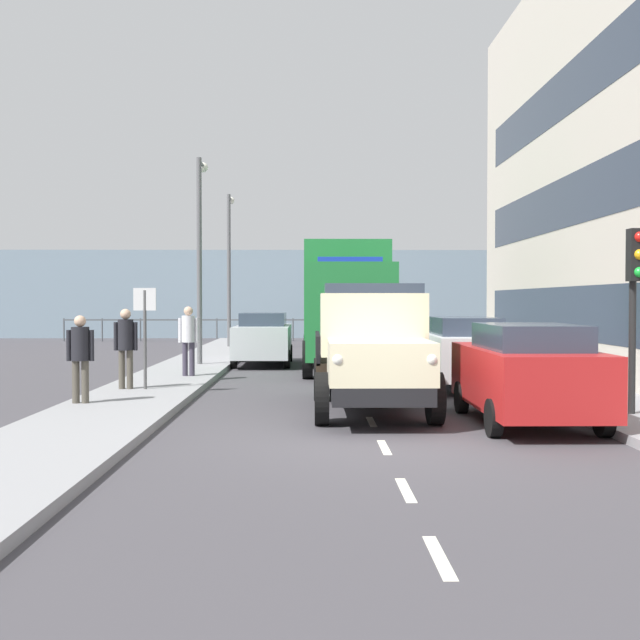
# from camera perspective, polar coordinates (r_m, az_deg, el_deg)

# --- Properties ---
(ground_plane) EXTENTS (80.00, 80.00, 0.00)m
(ground_plane) POSITION_cam_1_polar(r_m,az_deg,el_deg) (21.32, 2.17, -4.26)
(ground_plane) COLOR #423F44
(sidewalk_left) EXTENTS (2.28, 39.24, 0.15)m
(sidewalk_left) POSITION_cam_1_polar(r_m,az_deg,el_deg) (22.06, 14.53, -3.92)
(sidewalk_left) COLOR gray
(sidewalk_left) RESTS_ON ground_plane
(sidewalk_right) EXTENTS (2.28, 39.24, 0.15)m
(sidewalk_right) POSITION_cam_1_polar(r_m,az_deg,el_deg) (21.60, -10.47, -4.01)
(sidewalk_right) COLOR gray
(sidewalk_right) RESTS_ON ground_plane
(road_centreline_markings) EXTENTS (0.12, 33.89, 0.01)m
(road_centreline_markings) POSITION_cam_1_polar(r_m,az_deg,el_deg) (20.00, 2.36, -4.62)
(road_centreline_markings) COLOR silver
(road_centreline_markings) RESTS_ON ground_plane
(sea_horizon) EXTENTS (80.00, 0.80, 5.00)m
(sea_horizon) POSITION_cam_1_polar(r_m,az_deg,el_deg) (43.82, 0.70, 1.93)
(sea_horizon) COLOR gray
(sea_horizon) RESTS_ON ground_plane
(seawall_railing) EXTENTS (28.08, 0.08, 1.20)m
(seawall_railing) POSITION_cam_1_polar(r_m,az_deg,el_deg) (40.24, 0.82, -0.28)
(seawall_railing) COLOR #4C5156
(seawall_railing) RESTS_ON ground_plane
(truck_vintage_cream) EXTENTS (2.17, 5.64, 2.43)m
(truck_vintage_cream) POSITION_cam_1_polar(r_m,az_deg,el_deg) (14.35, 3.92, -2.30)
(truck_vintage_cream) COLOR black
(truck_vintage_cream) RESTS_ON ground_plane
(lorry_cargo_green) EXTENTS (2.58, 8.20, 3.87)m
(lorry_cargo_green) POSITION_cam_1_polar(r_m,az_deg,el_deg) (23.59, 1.89, 1.34)
(lorry_cargo_green) COLOR #1E7033
(lorry_cargo_green) RESTS_ON ground_plane
(car_red_kerbside_near) EXTENTS (1.89, 4.11, 1.72)m
(car_red_kerbside_near) POSITION_cam_1_polar(r_m,az_deg,el_deg) (13.57, 15.11, -3.76)
(car_red_kerbside_near) COLOR #B21E1E
(car_red_kerbside_near) RESTS_ON ground_plane
(car_white_kerbside_1) EXTENTS (1.83, 4.18, 1.72)m
(car_white_kerbside_1) POSITION_cam_1_polar(r_m,az_deg,el_deg) (18.93, 10.55, -2.28)
(car_white_kerbside_1) COLOR white
(car_white_kerbside_1) RESTS_ON ground_plane
(car_silver_oppositeside_0) EXTENTS (1.85, 4.32, 1.72)m
(car_silver_oppositeside_0) POSITION_cam_1_polar(r_m,az_deg,el_deg) (25.34, -4.24, -1.33)
(car_silver_oppositeside_0) COLOR #B7BABF
(car_silver_oppositeside_0) RESTS_ON ground_plane
(pedestrian_near_railing) EXTENTS (0.53, 0.34, 1.68)m
(pedestrian_near_railing) POSITION_cam_1_polar(r_m,az_deg,el_deg) (15.39, -17.40, -2.26)
(pedestrian_near_railing) COLOR #4C473D
(pedestrian_near_railing) RESTS_ON sidewalk_right
(pedestrian_by_lamp) EXTENTS (0.53, 0.34, 1.79)m
(pedestrian_by_lamp) POSITION_cam_1_polar(r_m,az_deg,el_deg) (17.61, -14.26, -1.57)
(pedestrian_by_lamp) COLOR #4C473D
(pedestrian_by_lamp) RESTS_ON sidewalk_right
(pedestrian_in_dark_coat) EXTENTS (0.53, 0.34, 1.82)m
(pedestrian_in_dark_coat) POSITION_cam_1_polar(r_m,az_deg,el_deg) (20.32, -9.76, -1.09)
(pedestrian_in_dark_coat) COLOR #383342
(pedestrian_in_dark_coat) RESTS_ON sidewalk_right
(traffic_light_near) EXTENTS (0.28, 0.41, 3.20)m
(traffic_light_near) POSITION_cam_1_polar(r_m,az_deg,el_deg) (14.25, 22.41, 2.77)
(traffic_light_near) COLOR black
(traffic_light_near) RESTS_ON sidewalk_left
(lamp_post_promenade) EXTENTS (0.32, 1.14, 6.41)m
(lamp_post_promenade) POSITION_cam_1_polar(r_m,az_deg,el_deg) (24.34, -8.92, 5.80)
(lamp_post_promenade) COLOR #59595B
(lamp_post_promenade) RESTS_ON sidewalk_right
(lamp_post_far) EXTENTS (0.32, 1.14, 6.56)m
(lamp_post_far) POSITION_cam_1_polar(r_m,az_deg,el_deg) (33.47, -6.77, 4.74)
(lamp_post_far) COLOR #59595B
(lamp_post_far) RESTS_ON sidewalk_right
(street_sign) EXTENTS (0.50, 0.07, 2.25)m
(street_sign) POSITION_cam_1_polar(r_m,az_deg,el_deg) (17.45, -12.89, -0.02)
(street_sign) COLOR #4C4C4C
(street_sign) RESTS_ON sidewalk_right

